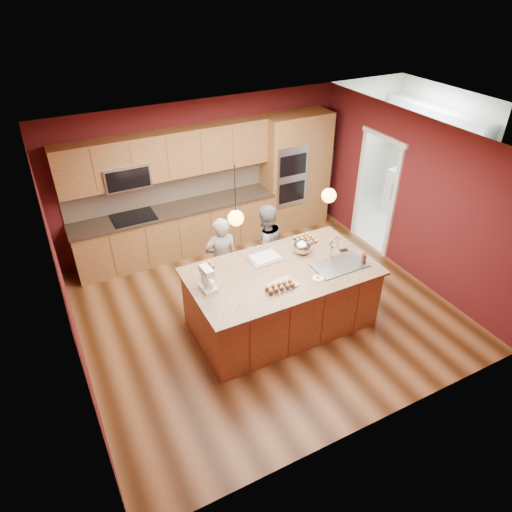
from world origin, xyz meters
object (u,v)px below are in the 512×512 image
island (282,297)px  person_right (265,247)px  stand_mixer (207,280)px  mixing_bowl (302,247)px  person_left (222,259)px

island → person_right: person_right is taller
person_right → stand_mixer: person_right is taller
person_right → mixing_bowl: person_right is taller
person_right → stand_mixer: size_ratio=4.29×
person_right → mixing_bowl: size_ratio=5.50×
island → stand_mixer: size_ratio=7.72×
island → stand_mixer: 1.28m
stand_mixer → mixing_bowl: bearing=1.6°
person_left → mixing_bowl: size_ratio=5.43×
person_left → mixing_bowl: bearing=149.8°
island → person_left: 1.16m
island → mixing_bowl: 0.80m
person_right → mixing_bowl: 0.85m
person_right → mixing_bowl: bearing=102.7°
island → person_left: person_left is taller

